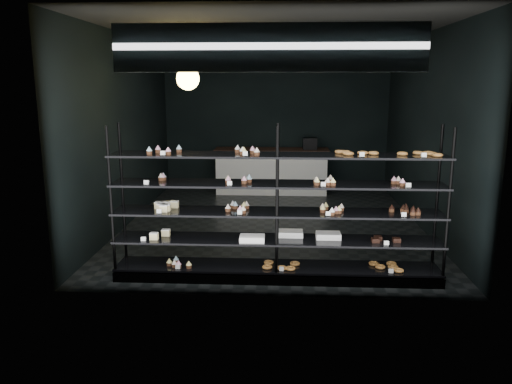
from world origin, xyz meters
TOP-DOWN VIEW (x-y plane):
  - room at (0.00, 0.00)m, footprint 5.01×6.01m
  - display_shelf at (0.08, -2.45)m, footprint 4.00×0.50m
  - signage at (0.00, -2.93)m, footprint 3.30×0.05m
  - pendant_lamp at (-1.20, -1.12)m, footprint 0.33×0.33m
  - service_counter at (-0.07, 2.50)m, footprint 2.49×0.65m

SIDE VIEW (x-z plane):
  - service_counter at x=-0.07m, z-range -0.11..1.12m
  - display_shelf at x=0.08m, z-range -0.33..1.58m
  - room at x=0.00m, z-range 0.00..3.20m
  - pendant_lamp at x=-1.20m, z-range 2.00..2.90m
  - signage at x=0.00m, z-range 2.50..3.00m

